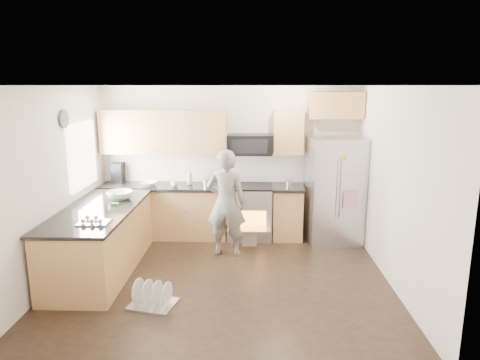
{
  "coord_description": "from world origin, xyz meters",
  "views": [
    {
      "loc": [
        0.4,
        -5.44,
        2.6
      ],
      "look_at": [
        0.22,
        0.5,
        1.29
      ],
      "focal_mm": 32.0,
      "sensor_mm": 36.0,
      "label": 1
    }
  ],
  "objects_px": {
    "refrigerator": "(334,191)",
    "person": "(226,203)",
    "stove_range": "(249,200)",
    "dish_rack": "(153,299)"
  },
  "relations": [
    {
      "from": "person",
      "to": "stove_range",
      "type": "bearing_deg",
      "value": -107.31
    },
    {
      "from": "stove_range",
      "to": "refrigerator",
      "type": "distance_m",
      "value": 1.44
    },
    {
      "from": "refrigerator",
      "to": "dish_rack",
      "type": "distance_m",
      "value": 3.53
    },
    {
      "from": "refrigerator",
      "to": "person",
      "type": "height_order",
      "value": "refrigerator"
    },
    {
      "from": "stove_range",
      "to": "person",
      "type": "distance_m",
      "value": 0.87
    },
    {
      "from": "stove_range",
      "to": "refrigerator",
      "type": "xyz_separation_m",
      "value": [
        1.42,
        -0.16,
        0.21
      ]
    },
    {
      "from": "stove_range",
      "to": "refrigerator",
      "type": "height_order",
      "value": "stove_range"
    },
    {
      "from": "refrigerator",
      "to": "person",
      "type": "xyz_separation_m",
      "value": [
        -1.77,
        -0.62,
        -0.05
      ]
    },
    {
      "from": "stove_range",
      "to": "dish_rack",
      "type": "distance_m",
      "value": 2.76
    },
    {
      "from": "stove_range",
      "to": "dish_rack",
      "type": "height_order",
      "value": "stove_range"
    }
  ]
}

